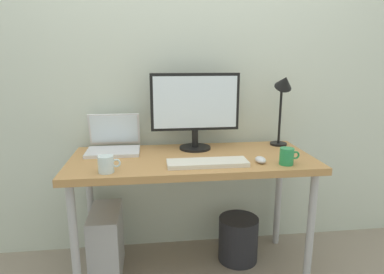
# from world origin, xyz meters

# --- Properties ---
(ground_plane) EXTENTS (6.00, 6.00, 0.00)m
(ground_plane) POSITION_xyz_m (0.00, 0.00, 0.00)
(ground_plane) COLOR gray
(back_wall) EXTENTS (4.40, 0.04, 2.60)m
(back_wall) POSITION_xyz_m (0.00, 0.37, 1.30)
(back_wall) COLOR silver
(back_wall) RESTS_ON ground_plane
(desk) EXTENTS (1.42, 0.61, 0.76)m
(desk) POSITION_xyz_m (0.00, 0.00, 0.68)
(desk) COLOR #B7844C
(desk) RESTS_ON ground_plane
(monitor) EXTENTS (0.56, 0.20, 0.48)m
(monitor) POSITION_xyz_m (0.04, 0.17, 1.03)
(monitor) COLOR black
(monitor) RESTS_ON desk
(laptop) EXTENTS (0.32, 0.27, 0.23)m
(laptop) POSITION_xyz_m (-0.47, 0.19, 0.81)
(laptop) COLOR silver
(laptop) RESTS_ON desk
(desk_lamp) EXTENTS (0.11, 0.16, 0.49)m
(desk_lamp) POSITION_xyz_m (0.61, 0.17, 1.10)
(desk_lamp) COLOR black
(desk_lamp) RESTS_ON desk
(keyboard) EXTENTS (0.44, 0.14, 0.02)m
(keyboard) POSITION_xyz_m (0.06, -0.17, 0.77)
(keyboard) COLOR silver
(keyboard) RESTS_ON desk
(mouse) EXTENTS (0.06, 0.09, 0.03)m
(mouse) POSITION_xyz_m (0.36, -0.16, 0.77)
(mouse) COLOR silver
(mouse) RESTS_ON desk
(coffee_mug) EXTENTS (0.11, 0.08, 0.09)m
(coffee_mug) POSITION_xyz_m (0.50, -0.21, 0.80)
(coffee_mug) COLOR #268C4C
(coffee_mug) RESTS_ON desk
(glass_cup) EXTENTS (0.11, 0.08, 0.09)m
(glass_cup) POSITION_xyz_m (-0.47, -0.22, 0.80)
(glass_cup) COLOR silver
(glass_cup) RESTS_ON desk
(computer_tower) EXTENTS (0.18, 0.36, 0.42)m
(computer_tower) POSITION_xyz_m (-0.53, 0.04, 0.21)
(computer_tower) COLOR #B2B2B7
(computer_tower) RESTS_ON ground_plane
(wastebasket) EXTENTS (0.26, 0.26, 0.30)m
(wastebasket) POSITION_xyz_m (0.32, 0.08, 0.15)
(wastebasket) COLOR #232328
(wastebasket) RESTS_ON ground_plane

